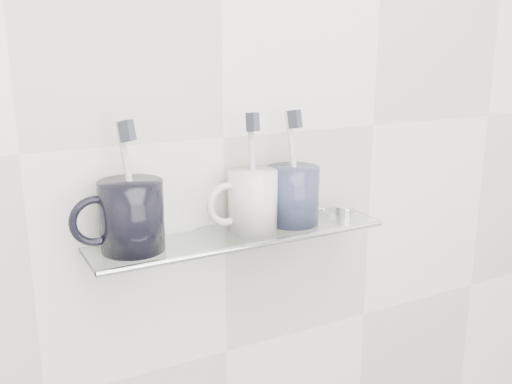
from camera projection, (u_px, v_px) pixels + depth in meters
wall_back at (223, 137)px, 0.96m from camera, size 2.50×0.00×2.50m
shelf_glass at (241, 235)px, 0.94m from camera, size 0.50×0.12×0.01m
shelf_rail at (257, 245)px, 0.89m from camera, size 0.50×0.01×0.01m
bracket_left at (107, 254)px, 0.89m from camera, size 0.02×0.03×0.02m
bracket_right at (328, 217)px, 1.08m from camera, size 0.02×0.03×0.02m
mug_left at (132, 216)px, 0.85m from camera, size 0.13×0.13×0.11m
mug_left_handle at (95, 221)px, 0.82m from camera, size 0.08×0.01×0.08m
toothbrush_left at (130, 185)px, 0.84m from camera, size 0.02×0.06×0.19m
bristles_left at (127, 131)px, 0.82m from camera, size 0.02×0.03×0.03m
mug_center at (253, 201)px, 0.94m from camera, size 0.10×0.10×0.10m
mug_center_handle at (227, 204)px, 0.92m from camera, size 0.07×0.01×0.07m
toothbrush_center at (253, 171)px, 0.93m from camera, size 0.02×0.04×0.19m
bristles_center at (253, 122)px, 0.91m from camera, size 0.02×0.03×0.03m
mug_right at (293, 195)px, 0.98m from camera, size 0.12×0.12×0.10m
mug_right_handle at (268, 199)px, 0.96m from camera, size 0.07×0.01×0.07m
toothbrush_right at (294, 166)px, 0.97m from camera, size 0.02×0.04×0.19m
bristles_right at (294, 119)px, 0.95m from camera, size 0.02×0.03×0.03m
chrome_cap at (345, 210)px, 1.04m from camera, size 0.04×0.04×0.02m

